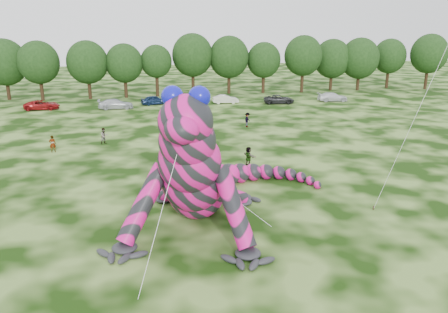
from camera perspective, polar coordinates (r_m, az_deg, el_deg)
name	(u,v)px	position (r m, az deg, el deg)	size (l,w,h in m)	color
ground	(190,278)	(22.05, -4.49, -15.49)	(240.00, 240.00, 0.00)	#16330A
inflatable_gecko	(199,147)	(27.47, -3.27, 1.28)	(14.91, 17.71, 8.85)	#D91280
tree_5	(5,69)	(80.17, -26.66, 10.13)	(7.16, 6.44, 9.80)	black
tree_6	(40,71)	(77.18, -22.95, 10.27)	(6.52, 5.86, 9.49)	black
tree_7	(88,70)	(76.14, -17.34, 10.74)	(6.68, 6.01, 9.48)	black
tree_8	(125,71)	(75.93, -12.84, 10.86)	(6.14, 5.53, 8.94)	black
tree_9	(157,71)	(76.33, -8.80, 11.01)	(5.27, 4.74, 8.68)	black
tree_10	(193,64)	(77.97, -4.11, 11.95)	(7.09, 6.38, 10.50)	black
tree_11	(229,65)	(78.63, 0.65, 11.87)	(7.01, 6.31, 10.07)	black
tree_12	(264,68)	(79.71, 5.20, 11.48)	(5.99, 5.39, 8.97)	black
tree_13	(303,64)	(81.33, 10.26, 11.80)	(6.83, 6.15, 10.13)	black
tree_14	(332,65)	(85.27, 13.92, 11.55)	(6.82, 6.14, 9.40)	black
tree_15	(359,64)	(86.62, 17.27, 11.45)	(7.17, 6.45, 9.63)	black
tree_16	(389,64)	(91.45, 20.73, 11.29)	(6.26, 5.63, 9.37)	black
tree_17	(428,62)	(92.73, 25.13, 11.15)	(6.98, 6.28, 10.30)	black
car_2	(42,105)	(68.88, -22.69, 6.23)	(2.25, 4.88, 1.36)	maroon
car_3	(116,104)	(66.09, -13.96, 6.68)	(2.04, 5.01, 1.45)	#B7BBC1
car_4	(155,100)	(68.61, -9.04, 7.30)	(1.67, 4.16, 1.42)	#14274E
car_5	(226,99)	(68.82, 0.20, 7.50)	(1.41, 4.04, 1.33)	silver
car_6	(279,99)	(69.23, 7.20, 7.42)	(2.19, 4.74, 1.32)	#272729
car_7	(333,97)	(72.93, 14.00, 7.56)	(1.95, 4.81, 1.39)	silver
spectator_5	(249,156)	(37.91, 3.22, 0.03)	(1.57, 0.50, 1.69)	gray
spectator_0	(53,144)	(45.02, -21.49, 1.55)	(0.61, 0.40, 1.66)	gray
spectator_2	(247,120)	(52.53, 3.08, 4.80)	(1.14, 0.65, 1.76)	gray
spectator_1	(104,136)	(46.59, -15.38, 2.61)	(0.81, 0.63, 1.66)	gray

